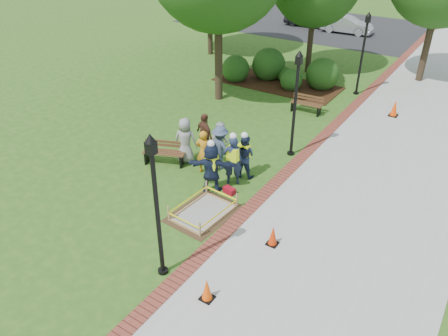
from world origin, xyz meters
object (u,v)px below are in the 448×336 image
Objects in this scene: wet_concrete_pad at (203,208)px; lamp_near at (156,198)px; bench_near at (165,157)px; cone_front at (207,290)px; hivis_worker_c at (244,155)px; hivis_worker_b at (233,159)px; hivis_worker_a at (211,166)px.

lamp_near is (0.62, -2.78, 2.25)m from wet_concrete_pad.
bench_near is 7.17m from cone_front.
lamp_near reaches higher than hivis_worker_c.
lamp_near is at bearing -80.33° from hivis_worker_b.
bench_near reaches higher than cone_front.
lamp_near is 4.50m from hivis_worker_a.
bench_near is 0.40× the size of lamp_near.
hivis_worker_a is (-0.57, 1.30, 0.75)m from wet_concrete_pad.
bench_near is 0.86× the size of hivis_worker_a.
hivis_worker_b is at bearing 115.63° from cone_front.
wet_concrete_pad is at bearing -66.34° from hivis_worker_a.
hivis_worker_a reaches higher than cone_front.
hivis_worker_b is at bearing 5.22° from bench_near.
bench_near is at bearing 138.57° from cone_front.
bench_near is 3.24m from hivis_worker_c.
wet_concrete_pad is at bearing -87.36° from hivis_worker_c.
hivis_worker_a is 0.98× the size of hivis_worker_b.
hivis_worker_c reaches higher than cone_front.
hivis_worker_b is (0.36, 0.82, 0.02)m from hivis_worker_a.
lamp_near is (3.80, -4.62, 2.20)m from bench_near.
hivis_worker_c is (-0.75, 5.53, -1.58)m from lamp_near.
hivis_worker_c is (-0.13, 2.74, 0.67)m from wet_concrete_pad.
lamp_near is 5.79m from hivis_worker_c.
cone_front is 0.34× the size of hivis_worker_b.
lamp_near is 5.18m from hivis_worker_b.
bench_near is 3.07m from hivis_worker_b.
wet_concrete_pad is 1.60m from hivis_worker_a.
cone_front is 5.07m from hivis_worker_a.
hivis_worker_b is at bearing 95.74° from wet_concrete_pad.
cone_front is 5.60m from hivis_worker_b.
wet_concrete_pad is 3.54× the size of cone_front.
wet_concrete_pad is 1.33× the size of hivis_worker_c.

